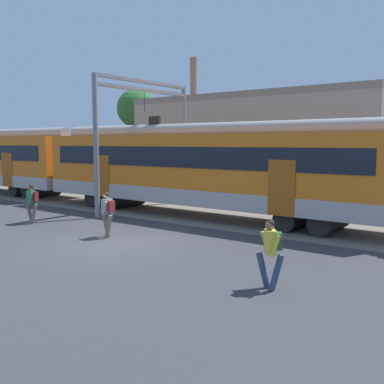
% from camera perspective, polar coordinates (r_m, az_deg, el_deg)
% --- Properties ---
extents(ground_plane, '(160.00, 160.00, 0.00)m').
position_cam_1_polar(ground_plane, '(15.67, -9.85, -6.46)').
color(ground_plane, '#38383D').
extents(track_bed, '(80.00, 4.40, 0.01)m').
position_cam_1_polar(track_bed, '(28.93, -17.02, -0.78)').
color(track_bed, slate).
rests_on(track_bed, ground).
extents(commuter_train, '(38.05, 3.07, 4.73)m').
position_cam_1_polar(commuter_train, '(26.77, -14.06, 3.58)').
color(commuter_train, '#B2ADA8').
rests_on(commuter_train, ground).
extents(pedestrian_green, '(0.71, 0.51, 1.67)m').
position_cam_1_polar(pedestrian_green, '(20.23, -19.68, -1.02)').
color(pedestrian_green, '#6B6051').
rests_on(pedestrian_green, ground).
extents(pedestrian_grey, '(0.66, 0.54, 1.67)m').
position_cam_1_polar(pedestrian_grey, '(16.53, -10.68, -2.32)').
color(pedestrian_grey, '#6B6051').
rests_on(pedestrian_grey, ground).
extents(pedestrian_yellow, '(0.71, 0.51, 1.67)m').
position_cam_1_polar(pedestrian_yellow, '(10.69, 10.02, -7.04)').
color(pedestrian_yellow, navy).
rests_on(pedestrian_yellow, ground).
extents(catenary_gantry, '(0.24, 6.64, 6.53)m').
position_cam_1_polar(catenary_gantry, '(22.98, -6.04, 8.45)').
color(catenary_gantry, gray).
rests_on(catenary_gantry, ground).
extents(background_building, '(16.26, 5.00, 9.20)m').
position_cam_1_polar(background_building, '(28.72, 8.05, 5.79)').
color(background_building, gray).
rests_on(background_building, ground).
extents(street_tree_left, '(3.39, 3.39, 8.06)m').
position_cam_1_polar(street_tree_left, '(39.54, -7.05, 10.43)').
color(street_tree_left, brown).
rests_on(street_tree_left, ground).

